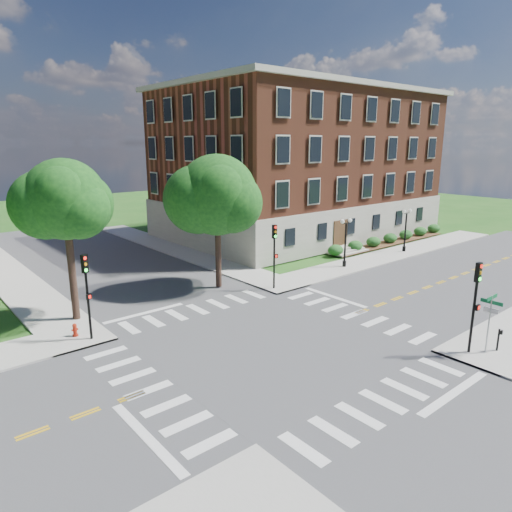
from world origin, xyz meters
TOP-DOWN VIEW (x-y plane):
  - ground at (0.00, 0.00)m, footprint 160.00×160.00m
  - road_ew at (0.00, 0.00)m, footprint 90.00×12.00m
  - road_ns at (0.00, 0.00)m, footprint 12.00×90.00m
  - sidewalk_ne at (15.38, 15.38)m, footprint 34.00×34.00m
  - crosswalk_east at (7.20, 0.00)m, footprint 2.20×10.20m
  - stop_bar_east at (8.80, 3.00)m, footprint 0.40×5.50m
  - main_building at (24.00, 21.99)m, footprint 30.60×22.40m
  - shrub_row at (27.00, 10.80)m, footprint 18.00×2.00m
  - tree_c at (-6.76, 10.41)m, footprint 4.73×4.73m
  - tree_d at (3.83, 10.17)m, footprint 5.87×5.87m
  - traffic_signal_se at (7.26, -7.38)m, footprint 0.32×0.35m
  - traffic_signal_ne at (6.70, 7.10)m, footprint 0.37×0.43m
  - traffic_signal_nw at (-7.17, 6.84)m, footprint 0.38×0.46m
  - twin_lamp_west at (15.60, 7.74)m, footprint 1.36×0.36m
  - twin_lamp_east at (24.76, 7.65)m, footprint 1.36×0.36m
  - street_sign_pole at (7.86, -7.94)m, footprint 1.10×1.10m
  - push_button_post at (8.55, -8.25)m, footprint 0.14×0.21m
  - fire_hydrant at (-7.74, 7.78)m, footprint 0.35×0.35m

SIDE VIEW (x-z plane):
  - ground at x=0.00m, z-range 0.00..0.00m
  - crosswalk_east at x=7.20m, z-range -0.01..0.01m
  - stop_bar_east at x=8.80m, z-range 0.00..0.00m
  - shrub_row at x=27.00m, z-range -0.65..0.65m
  - road_ew at x=0.00m, z-range 0.00..0.01m
  - road_ns at x=0.00m, z-range 0.00..0.01m
  - sidewalk_ne at x=15.38m, z-range 0.00..0.12m
  - fire_hydrant at x=-7.74m, z-range 0.09..0.84m
  - push_button_post at x=8.55m, z-range 0.20..1.40m
  - street_sign_pole at x=7.86m, z-range 0.76..3.86m
  - twin_lamp_west at x=15.60m, z-range 0.41..4.64m
  - twin_lamp_east at x=24.76m, z-range 0.41..4.64m
  - traffic_signal_se at x=7.26m, z-range 0.79..5.59m
  - traffic_signal_ne at x=6.70m, z-range 0.79..5.59m
  - traffic_signal_nw at x=-7.17m, z-range 0.79..5.59m
  - tree_d at x=3.83m, z-range 2.08..11.91m
  - tree_c at x=-6.76m, z-range 2.58..12.31m
  - main_building at x=24.00m, z-range 0.09..16.59m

